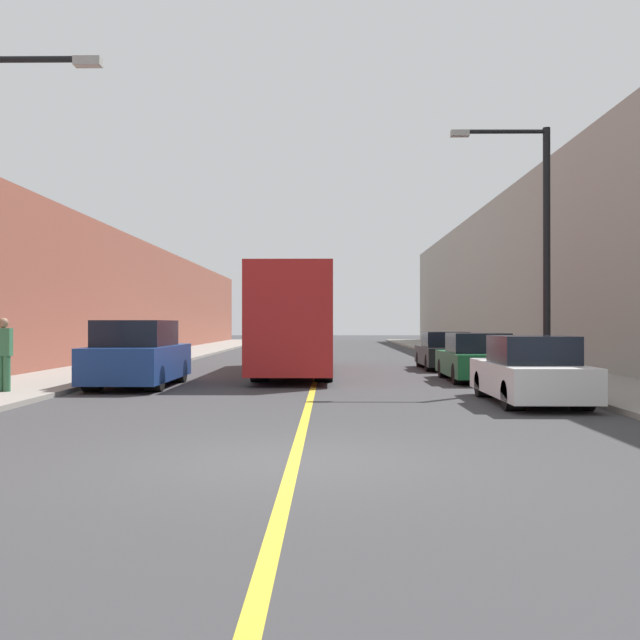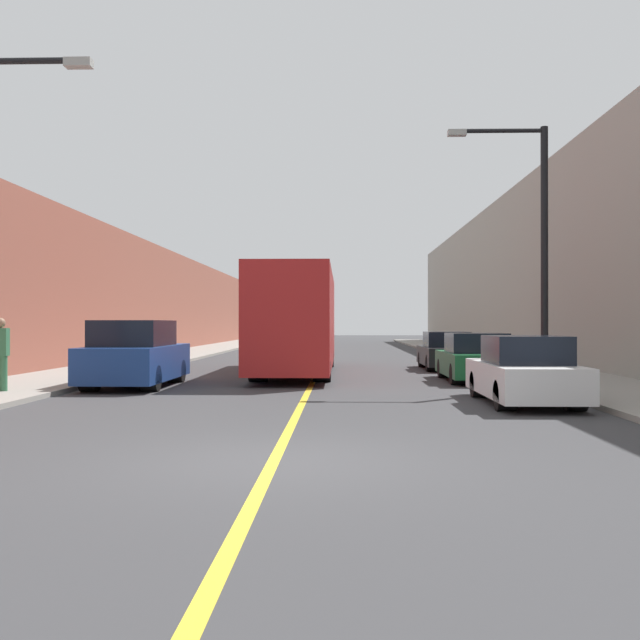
% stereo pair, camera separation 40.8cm
% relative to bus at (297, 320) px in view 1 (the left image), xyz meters
% --- Properties ---
extents(ground_plane, '(200.00, 200.00, 0.00)m').
position_rel_bus_xyz_m(ground_plane, '(0.69, -16.74, -1.86)').
color(ground_plane, '#38383A').
extents(sidewalk_left, '(3.46, 72.00, 0.12)m').
position_rel_bus_xyz_m(sidewalk_left, '(-7.10, 13.26, -1.80)').
color(sidewalk_left, gray).
rests_on(sidewalk_left, ground).
extents(sidewalk_right, '(3.46, 72.00, 0.12)m').
position_rel_bus_xyz_m(sidewalk_right, '(8.48, 13.26, -1.80)').
color(sidewalk_right, gray).
rests_on(sidewalk_right, ground).
extents(building_row_left, '(4.00, 72.00, 6.18)m').
position_rel_bus_xyz_m(building_row_left, '(-10.83, 13.26, 1.23)').
color(building_row_left, brown).
rests_on(building_row_left, ground).
extents(building_row_right, '(4.00, 72.00, 8.67)m').
position_rel_bus_xyz_m(building_row_right, '(12.21, 13.26, 2.47)').
color(building_row_right, gray).
rests_on(building_row_right, ground).
extents(road_center_line, '(0.16, 72.00, 0.01)m').
position_rel_bus_xyz_m(road_center_line, '(0.69, 13.26, -1.86)').
color(road_center_line, gold).
rests_on(road_center_line, ground).
extents(bus, '(2.45, 12.30, 3.50)m').
position_rel_bus_xyz_m(bus, '(0.00, 0.00, 0.00)').
color(bus, '#AD1E1E').
rests_on(bus, ground).
extents(parked_suv_left, '(2.02, 4.87, 1.84)m').
position_rel_bus_xyz_m(parked_suv_left, '(-4.16, -5.67, -1.01)').
color(parked_suv_left, navy).
rests_on(parked_suv_left, ground).
extents(car_right_near, '(1.77, 4.49, 1.49)m').
position_rel_bus_xyz_m(car_right_near, '(5.52, -9.81, -1.19)').
color(car_right_near, silver).
rests_on(car_right_near, ground).
extents(car_right_mid, '(1.87, 4.39, 1.47)m').
position_rel_bus_xyz_m(car_right_mid, '(5.60, -3.45, -1.20)').
color(car_right_mid, '#145128').
rests_on(car_right_mid, ground).
extents(car_right_far, '(1.78, 4.38, 1.44)m').
position_rel_bus_xyz_m(car_right_far, '(5.51, 2.36, -1.21)').
color(car_right_far, black).
rests_on(car_right_far, ground).
extents(street_lamp_right, '(2.71, 0.24, 6.98)m').
position_rel_bus_xyz_m(street_lamp_right, '(6.79, -5.79, 2.28)').
color(street_lamp_right, black).
rests_on(street_lamp_right, sidewalk_right).
extents(pedestrian, '(0.39, 0.25, 1.77)m').
position_rel_bus_xyz_m(pedestrian, '(-6.71, -8.37, -0.83)').
color(pedestrian, '#336B47').
rests_on(pedestrian, sidewalk_left).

